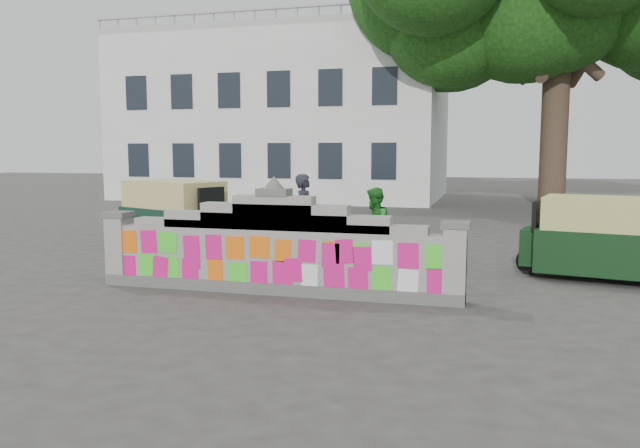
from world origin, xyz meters
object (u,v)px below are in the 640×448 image
object	(u,v)px
pedestrian	(374,227)
cyclist_rider	(305,226)
cyclist_bike	(305,242)
rickshaw_right	(602,237)
rickshaw_left	(176,214)

from	to	relation	value
pedestrian	cyclist_rider	bearing A→B (deg)	-74.02
cyclist_rider	cyclist_bike	bearing A→B (deg)	79.80
rickshaw_right	pedestrian	bearing A→B (deg)	6.82
rickshaw_left	rickshaw_right	size ratio (longest dim) A/B	1.08
pedestrian	rickshaw_right	bearing A→B (deg)	83.58
cyclist_bike	cyclist_rider	xyz separation A→B (m)	(0.00, 0.00, 0.35)
cyclist_rider	rickshaw_right	distance (m)	5.82
cyclist_rider	rickshaw_left	world-z (taller)	cyclist_rider
cyclist_bike	pedestrian	xyz separation A→B (m)	(1.40, 0.45, 0.33)
pedestrian	rickshaw_right	distance (m)	4.43
cyclist_rider	rickshaw_right	xyz separation A→B (m)	(5.82, 0.10, -0.04)
rickshaw_left	rickshaw_right	xyz separation A→B (m)	(9.57, -1.28, -0.06)
cyclist_bike	pedestrian	distance (m)	1.51
cyclist_bike	rickshaw_right	bearing A→B (deg)	-99.20
cyclist_bike	cyclist_rider	size ratio (longest dim) A/B	1.12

